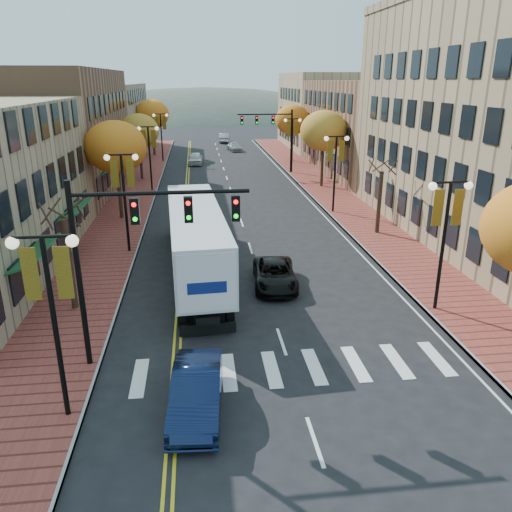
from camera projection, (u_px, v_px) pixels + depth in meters
name	position (u px, v px, depth m)	size (l,w,h in m)	color
ground	(301.00, 401.00, 16.62)	(200.00, 200.00, 0.00)	black
sidewalk_left	(134.00, 194.00, 46.01)	(4.00, 85.00, 0.15)	brown
sidewalk_right	(325.00, 190.00, 48.00)	(4.00, 85.00, 0.15)	brown
building_left_mid	(47.00, 131.00, 46.59)	(12.00, 24.00, 11.00)	brown
building_left_far	(96.00, 119.00, 70.24)	(12.00, 26.00, 9.50)	#9E8966
building_right_mid	(388.00, 127.00, 56.29)	(15.00, 24.00, 10.00)	brown
building_right_far	(336.00, 111.00, 76.71)	(15.00, 20.00, 11.00)	#9E8966
tree_left_a	(70.00, 265.00, 22.36)	(0.28, 0.28, 4.20)	#382619
tree_left_b	(115.00, 147.00, 36.26)	(4.48, 4.48, 7.21)	#382619
tree_left_c	(139.00, 131.00, 51.36)	(4.16, 4.16, 6.69)	#382619
tree_left_d	(152.00, 114.00, 68.03)	(4.61, 4.61, 7.42)	#382619
tree_right_b	(379.00, 202.00, 33.70)	(0.28, 0.28, 4.20)	#382619
tree_right_c	(324.00, 131.00, 47.60)	(4.48, 4.48, 7.21)	#382619
tree_right_d	(293.00, 120.00, 62.63)	(4.35, 4.35, 7.00)	#382619
lamp_left_a	(50.00, 293.00, 14.35)	(1.96, 0.36, 6.05)	black
lamp_left_b	(123.00, 184.00, 29.32)	(1.96, 0.36, 6.05)	black
lamp_left_c	(149.00, 146.00, 46.17)	(1.96, 0.36, 6.05)	black
lamp_left_d	(161.00, 128.00, 63.01)	(1.96, 0.36, 6.05)	black
lamp_right_a	(446.00, 221.00, 21.62)	(1.96, 0.36, 6.05)	black
lamp_right_b	(336.00, 159.00, 38.47)	(1.96, 0.36, 6.05)	black
lamp_right_c	(292.00, 135.00, 55.31)	(1.96, 0.36, 6.05)	black
traffic_mast_near	(132.00, 239.00, 17.17)	(6.10, 0.35, 7.00)	black
traffic_mast_far	(274.00, 129.00, 54.87)	(6.10, 0.34, 7.00)	black
semi_truck	(195.00, 233.00, 26.79)	(3.45, 15.79, 3.92)	black
navy_sedan	(197.00, 392.00, 15.86)	(1.54, 4.42, 1.46)	black
black_suv	(275.00, 274.00, 25.62)	(2.12, 4.60, 1.28)	black
car_far_white	(195.00, 158.00, 62.46)	(1.73, 4.30, 1.47)	silver
car_far_silver	(234.00, 147.00, 74.33)	(1.70, 4.19, 1.22)	#9A9AA1
car_far_oncoming	(225.00, 138.00, 84.24)	(1.58, 4.52, 1.49)	#B0AEB7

